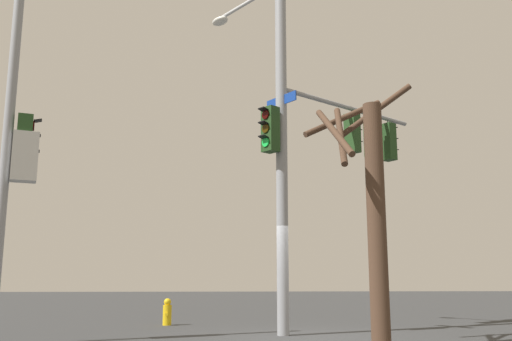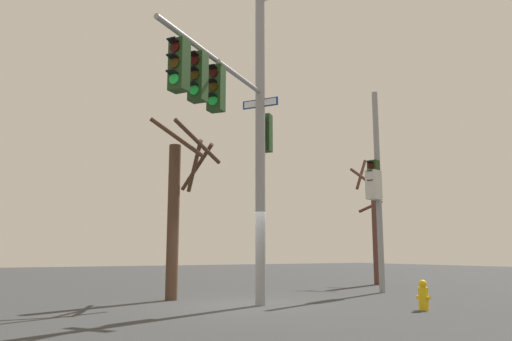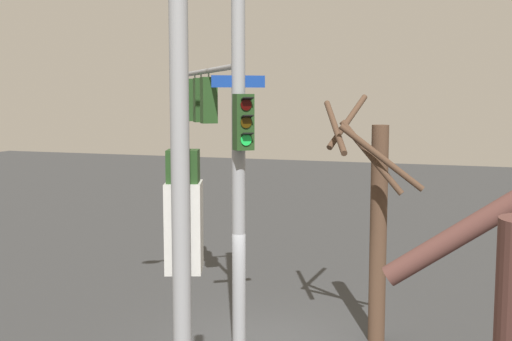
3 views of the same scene
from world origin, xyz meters
TOP-DOWN VIEW (x-y plane):
  - ground_plane at (0.00, 0.00)m, footprint 80.00×80.00m
  - main_signal_pole_assembly at (-1.10, 0.32)m, footprint 3.57×6.02m
  - secondary_pole_assembly at (1.12, -6.22)m, footprint 0.56×0.76m
  - fire_hydrant at (-3.32, -3.40)m, footprint 0.38×0.24m
  - bare_tree_across_street at (2.16, 0.99)m, footprint 2.35×2.36m

SIDE VIEW (x-z plane):
  - ground_plane at x=0.00m, z-range 0.00..0.00m
  - fire_hydrant at x=-3.32m, z-range -0.02..0.71m
  - bare_tree_across_street at x=2.16m, z-range 0.03..5.38m
  - secondary_pole_assembly at x=1.12m, z-range 0.13..7.47m
  - main_signal_pole_assembly at x=-1.10m, z-range 0.50..9.61m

